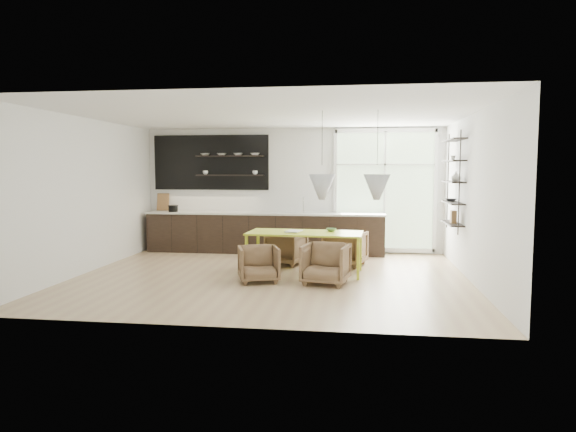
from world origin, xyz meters
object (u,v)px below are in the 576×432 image
object	(u,v)px
dining_table	(305,235)
armchair_back_right	(345,248)
armchair_front_left	(259,264)
armchair_front_right	(326,264)
armchair_back_left	(287,249)
wire_stool	(251,257)

from	to	relation	value
dining_table	armchair_back_right	size ratio (longest dim) A/B	2.81
dining_table	armchair_front_left	world-z (taller)	dining_table
armchair_back_right	armchair_front_right	size ratio (longest dim) A/B	1.02
armchair_back_left	armchair_back_right	size ratio (longest dim) A/B	0.91
wire_stool	armchair_front_right	bearing A→B (deg)	-35.19
dining_table	armchair_front_right	xyz separation A→B (m)	(0.44, -0.87, -0.38)
dining_table	wire_stool	xyz separation A→B (m)	(-1.07, 0.20, -0.47)
dining_table	armchair_back_left	xyz separation A→B (m)	(-0.47, 0.83, -0.40)
armchair_back_right	wire_stool	size ratio (longest dim) A/B	1.97
armchair_back_left	armchair_front_left	distance (m)	1.71
armchair_back_right	wire_stool	world-z (taller)	armchair_back_right
armchair_back_left	armchair_front_right	world-z (taller)	armchair_front_right
armchair_front_right	wire_stool	world-z (taller)	armchair_front_right
armchair_back_left	wire_stool	distance (m)	0.88
armchair_back_right	armchair_front_left	world-z (taller)	armchair_back_right
armchair_back_left	wire_stool	xyz separation A→B (m)	(-0.61, -0.63, -0.07)
armchair_back_left	dining_table	bearing A→B (deg)	137.35
armchair_back_right	armchair_back_left	bearing A→B (deg)	17.84
dining_table	armchair_front_left	bearing A→B (deg)	-126.99
armchair_back_right	wire_stool	xyz separation A→B (m)	(-1.81, -0.66, -0.10)
armchair_front_right	armchair_back_left	bearing A→B (deg)	128.15
armchair_front_left	armchair_front_right	bearing A→B (deg)	-18.98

